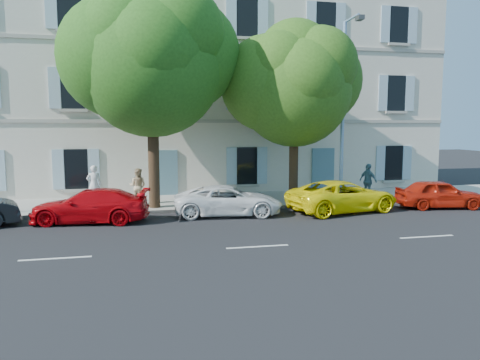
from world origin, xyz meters
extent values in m
plane|color=black|center=(0.00, 0.00, 0.00)|extent=(90.00, 90.00, 0.00)
cube|color=#A09E96|center=(0.00, 4.45, 0.07)|extent=(36.00, 4.50, 0.15)
cube|color=#9E998E|center=(0.00, 2.28, 0.08)|extent=(36.00, 0.16, 0.16)
cube|color=beige|center=(0.00, 10.20, 6.00)|extent=(28.00, 7.00, 12.00)
imported|color=#B6050B|center=(-5.47, 1.00, 0.66)|extent=(4.78, 2.53, 1.32)
imported|color=white|center=(0.11, 1.26, 0.63)|extent=(4.77, 2.63, 1.27)
imported|color=yellow|center=(5.17, 0.94, 0.69)|extent=(5.35, 3.28, 1.38)
imported|color=#B01C0A|center=(9.89, 0.83, 0.66)|extent=(4.07, 2.18, 1.32)
cylinder|color=#3A2819|center=(-2.90, 3.01, 2.09)|extent=(0.49, 0.49, 3.89)
ellipsoid|color=#2F6E1C|center=(-2.90, 3.01, 6.37)|extent=(6.22, 6.22, 6.84)
cylinder|color=#3A2819|center=(3.68, 3.25, 1.79)|extent=(0.43, 0.43, 3.28)
ellipsoid|color=#3C701C|center=(3.68, 3.25, 5.43)|extent=(5.33, 5.33, 5.87)
cylinder|color=#7293BF|center=(5.84, 2.62, 4.33)|extent=(0.17, 0.17, 8.36)
cylinder|color=#7293BF|center=(5.84, 1.88, 8.51)|extent=(0.21, 1.47, 0.10)
cube|color=#383A3D|center=(5.84, 1.15, 8.35)|extent=(0.29, 0.49, 0.19)
imported|color=silver|center=(-5.58, 4.42, 1.06)|extent=(0.67, 0.45, 1.82)
imported|color=tan|center=(-3.61, 4.11, 0.98)|extent=(0.99, 0.89, 1.67)
imported|color=slate|center=(7.65, 3.34, 1.02)|extent=(0.80, 1.10, 1.73)
camera|label=1|loc=(-3.67, -17.89, 3.84)|focal=35.00mm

